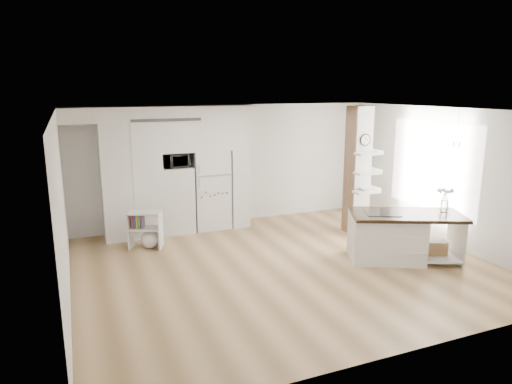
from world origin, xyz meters
TOP-DOWN VIEW (x-y plane):
  - floor at (0.00, 0.00)m, footprint 7.00×6.00m
  - room at (0.00, 0.00)m, footprint 7.04×6.04m
  - cabinet_wall at (-1.45, 2.67)m, footprint 4.00×0.71m
  - refrigerator at (-0.53, 2.68)m, footprint 0.78×0.69m
  - column at (2.38, 1.13)m, footprint 0.69×0.90m
  - window at (3.48, 0.30)m, footprint 0.00×2.40m
  - pendant_light at (1.70, 0.15)m, footprint 0.12×0.12m
  - kitchen_island at (1.95, -0.48)m, footprint 2.16×1.65m
  - bookshelf at (-2.07, 1.84)m, footprint 0.71×0.57m
  - floor_plant_a at (3.00, 0.39)m, footprint 0.27×0.22m
  - floor_plant_b at (3.00, 1.26)m, footprint 0.32×0.32m
  - microwave at (-1.27, 2.62)m, footprint 0.54×0.37m
  - shelf_plant at (2.63, 1.30)m, footprint 0.27×0.23m
  - decor_bowl at (2.30, 0.90)m, footprint 0.22×0.22m

SIDE VIEW (x-z plane):
  - floor at x=0.00m, z-range -0.01..0.01m
  - floor_plant_b at x=3.00m, z-range 0.00..0.45m
  - floor_plant_a at x=3.00m, z-range 0.00..0.46m
  - bookshelf at x=-2.07m, z-range -0.05..0.69m
  - kitchen_island at x=1.95m, z-range -0.26..1.18m
  - refrigerator at x=-0.53m, z-range 0.00..1.75m
  - decor_bowl at x=2.30m, z-range 0.98..1.03m
  - column at x=2.38m, z-range 0.00..2.70m
  - window at x=3.48m, z-range 0.30..2.70m
  - cabinet_wall at x=-1.45m, z-range 0.16..2.86m
  - shelf_plant at x=2.63m, z-range 1.38..1.67m
  - microwave at x=-1.27m, z-range 1.42..1.72m
  - room at x=0.00m, z-range 0.50..3.22m
  - pendant_light at x=1.70m, z-range 2.07..2.17m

